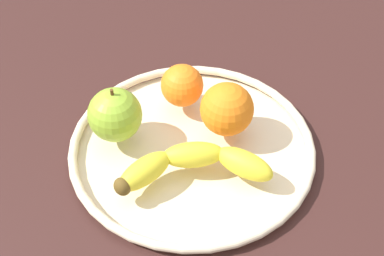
{
  "coord_description": "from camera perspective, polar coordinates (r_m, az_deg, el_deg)",
  "views": [
    {
      "loc": [
        -13.41,
        50.0,
        58.48
      ],
      "look_at": [
        0.0,
        0.0,
        4.8
      ],
      "focal_mm": 54.0,
      "sensor_mm": 36.0,
      "label": 1
    }
  ],
  "objects": [
    {
      "name": "orange_front_left",
      "position": [
        0.81,
        -0.99,
        4.23
      ],
      "size": [
        6.0,
        6.0,
        6.0
      ],
      "primitive_type": "sphere",
      "color": "orange",
      "rests_on": "fruit_bowl"
    },
    {
      "name": "banana",
      "position": [
        0.72,
        -0.04,
        -3.59
      ],
      "size": [
        19.44,
        11.57,
        3.35
      ],
      "rotation": [
        0.0,
        0.0,
        0.35
      ],
      "color": "yellow",
      "rests_on": "fruit_bowl"
    },
    {
      "name": "apple",
      "position": [
        0.76,
        -7.63,
        1.3
      ],
      "size": [
        7.23,
        7.23,
        8.03
      ],
      "color": "#8CB62E",
      "rests_on": "fruit_bowl"
    },
    {
      "name": "orange_center",
      "position": [
        0.76,
        3.46,
        1.87
      ],
      "size": [
        7.21,
        7.21,
        7.21
      ],
      "primitive_type": "sphere",
      "color": "orange",
      "rests_on": "fruit_bowl"
    },
    {
      "name": "ground_plane",
      "position": [
        0.8,
        -0.0,
        -3.4
      ],
      "size": [
        153.03,
        153.03,
        4.0
      ],
      "primitive_type": "cube",
      "color": "#341B18"
    },
    {
      "name": "fruit_bowl",
      "position": [
        0.77,
        -0.0,
        -2.0
      ],
      "size": [
        32.97,
        32.97,
        1.8
      ],
      "color": "beige",
      "rests_on": "ground_plane"
    }
  ]
}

